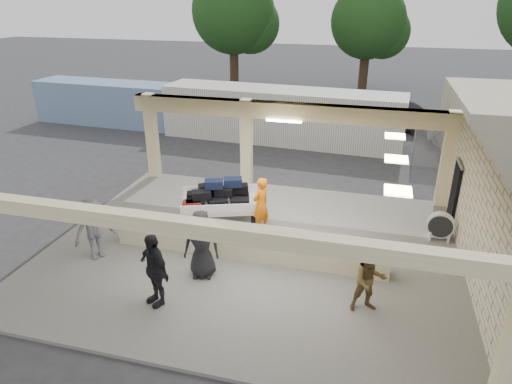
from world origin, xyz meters
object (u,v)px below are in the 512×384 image
(baggage_counter, at_px, (247,242))
(car_white_a, at_px, (487,133))
(luggage_cart, at_px, (219,200))
(passenger_b, at_px, (154,269))
(drum_fan, at_px, (440,225))
(passenger_c, at_px, (94,229))
(baggage_handler, at_px, (261,205))
(passenger_a, at_px, (369,280))
(passenger_d, at_px, (202,244))
(car_dark, at_px, (403,116))
(container_white, at_px, (281,115))
(container_blue, at_px, (113,103))

(baggage_counter, relative_size, car_white_a, 1.54)
(luggage_cart, xyz_separation_m, passenger_b, (-0.07, -4.54, 0.15))
(drum_fan, distance_m, passenger_b, 8.77)
(passenger_c, bearing_deg, baggage_handler, -23.24)
(passenger_a, distance_m, passenger_c, 7.67)
(passenger_b, relative_size, passenger_d, 1.00)
(passenger_d, distance_m, car_white_a, 17.35)
(baggage_counter, xyz_separation_m, passenger_b, (-1.58, -2.61, 0.47))
(car_white_a, height_order, car_dark, car_white_a)
(drum_fan, relative_size, passenger_a, 0.54)
(luggage_cart, relative_size, drum_fan, 3.29)
(car_white_a, bearing_deg, container_white, 116.31)
(passenger_a, distance_m, container_blue, 20.85)
(passenger_a, relative_size, passenger_d, 0.87)
(drum_fan, bearing_deg, luggage_cart, -169.12)
(container_white, bearing_deg, passenger_b, -86.27)
(baggage_handler, distance_m, passenger_a, 4.74)
(luggage_cart, bearing_deg, passenger_c, -151.17)
(container_white, bearing_deg, luggage_cart, -86.04)
(baggage_handler, distance_m, passenger_d, 2.99)
(passenger_d, bearing_deg, car_white_a, 46.06)
(drum_fan, distance_m, container_white, 11.62)
(luggage_cart, height_order, drum_fan, luggage_cart)
(baggage_counter, bearing_deg, car_dark, 73.05)
(baggage_counter, height_order, passenger_b, passenger_b)
(passenger_b, bearing_deg, container_blue, 155.64)
(passenger_d, xyz_separation_m, car_white_a, (9.61, 14.44, -0.30))
(drum_fan, relative_size, car_dark, 0.20)
(car_dark, bearing_deg, baggage_counter, -163.70)
(passenger_d, relative_size, car_white_a, 0.36)
(passenger_a, relative_size, car_white_a, 0.31)
(car_dark, xyz_separation_m, container_white, (-6.28, -3.88, 0.59))
(passenger_a, bearing_deg, car_white_a, 50.58)
(car_white_a, xyz_separation_m, container_blue, (-20.50, -0.60, 0.45))
(passenger_b, distance_m, container_blue, 18.37)
(drum_fan, bearing_deg, container_blue, 155.59)
(baggage_counter, bearing_deg, luggage_cart, 128.07)
(baggage_handler, bearing_deg, drum_fan, 127.66)
(passenger_b, relative_size, passenger_c, 1.03)
(drum_fan, distance_m, car_white_a, 11.18)
(container_white, height_order, container_blue, container_white)
(drum_fan, xyz_separation_m, container_white, (-7.00, 9.24, 0.76))
(drum_fan, height_order, container_white, container_white)
(luggage_cart, height_order, passenger_a, passenger_a)
(drum_fan, distance_m, passenger_c, 10.37)
(passenger_d, bearing_deg, baggage_handler, 62.29)
(passenger_a, xyz_separation_m, container_blue, (-15.26, 14.21, 0.27))
(car_dark, bearing_deg, container_blue, 133.59)
(passenger_b, height_order, container_white, container_white)
(baggage_counter, xyz_separation_m, container_white, (-1.50, 11.79, 0.76))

